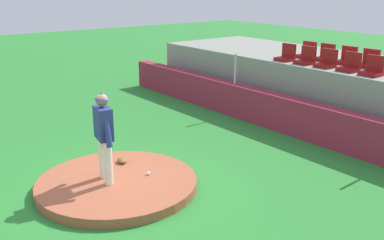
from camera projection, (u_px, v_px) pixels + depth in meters
name	position (u px, v px, depth m)	size (l,w,h in m)	color
ground_plane	(117.00, 188.00, 9.12)	(60.00, 60.00, 0.00)	#2B8031
pitchers_mound	(117.00, 184.00, 9.09)	(3.22, 3.22, 0.19)	#A55539
pitcher	(104.00, 131.00, 8.72)	(0.88, 0.36, 1.82)	white
baseball	(148.00, 173.00, 9.27)	(0.07, 0.07, 0.07)	white
fielding_glove	(122.00, 160.00, 9.90)	(0.30, 0.20, 0.11)	brown
brick_barrier	(296.00, 117.00, 12.16)	(15.67, 0.40, 0.99)	maroon
fence_post_left	(235.00, 69.00, 13.73)	(0.06, 0.06, 0.93)	silver
bleacher_platform	(352.00, 91.00, 13.52)	(14.03, 3.82, 1.74)	gray
stadium_chair_0	(286.00, 55.00, 13.47)	(0.48, 0.44, 0.50)	maroon
stadium_chair_1	(306.00, 59.00, 12.92)	(0.48, 0.44, 0.50)	maroon
stadium_chair_2	(327.00, 62.00, 12.43)	(0.48, 0.44, 0.50)	maroon
stadium_chair_3	(350.00, 65.00, 11.88)	(0.48, 0.44, 0.50)	maroon
stadium_chair_4	(373.00, 69.00, 11.34)	(0.48, 0.44, 0.50)	maroon
stadium_chair_5	(307.00, 53.00, 13.98)	(0.48, 0.44, 0.50)	maroon
stadium_chair_6	(325.00, 55.00, 13.46)	(0.48, 0.44, 0.50)	maroon
stadium_chair_7	(347.00, 58.00, 12.93)	(0.48, 0.44, 0.50)	maroon
stadium_chair_8	(369.00, 62.00, 12.40)	(0.48, 0.44, 0.50)	maroon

